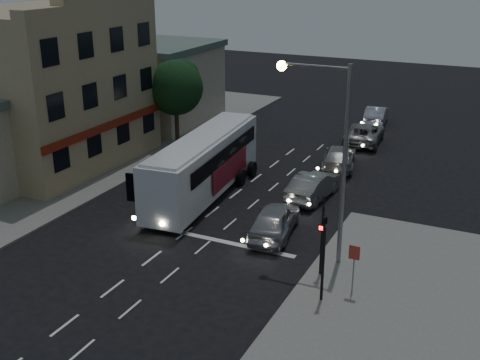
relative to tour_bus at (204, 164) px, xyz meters
The scene contains 16 objects.
ground 7.46m from the tour_bus, 77.30° to the right, with size 120.00×120.00×0.00m, color black.
sidewalk_far 11.61m from the tour_bus, behind, with size 12.00×50.00×0.12m, color slate.
road_markings 5.09m from the tour_bus, 52.34° to the right, with size 8.00×30.55×0.01m.
tour_bus is the anchor object (origin of this frame).
car_suv 6.70m from the tour_bus, 29.26° to the right, with size 1.91×4.75×1.62m, color #A3A3AB.
car_sedan_a 6.47m from the tour_bus, 20.88° to the left, with size 1.64×4.70×1.55m, color gray.
car_sedan_b 10.11m from the tour_bus, 55.51° to the left, with size 2.05×5.04×1.46m, color #949494.
car_sedan_c 15.59m from the tour_bus, 68.13° to the left, with size 2.50×5.42×1.51m, color gray.
car_extra 20.92m from the tour_bus, 75.24° to the left, with size 1.61×4.62×1.52m, color #A9AABA.
traffic_signal_main 11.12m from the tour_bus, 34.23° to the right, with size 0.25×0.35×4.10m.
traffic_signal_side 12.87m from the tour_bus, 39.77° to the right, with size 0.18×0.15×4.10m.
regulatory_sign 13.09m from the tour_bus, 33.72° to the right, with size 0.45×0.12×2.20m.
streetlight 10.83m from the tour_bus, 28.39° to the right, with size 3.32×0.44×9.00m.
main_building 12.82m from the tour_bus, behind, with size 10.12×12.00×11.00m.
low_building_north 17.67m from the tour_bus, 132.57° to the left, with size 9.40×9.40×6.50m.
street_tree 10.69m from the tour_bus, 129.63° to the left, with size 4.00×4.00×6.20m.
Camera 1 is at (14.41, -21.76, 13.19)m, focal length 45.00 mm.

